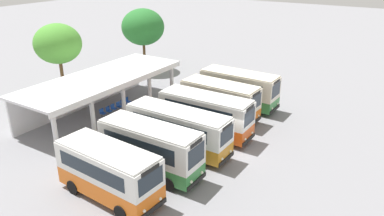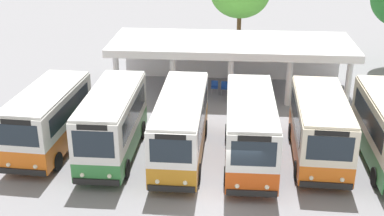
% 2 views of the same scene
% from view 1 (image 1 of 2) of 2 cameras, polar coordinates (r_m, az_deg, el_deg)
% --- Properties ---
extents(ground_plane, '(180.00, 180.00, 0.00)m').
position_cam_1_polar(ground_plane, '(27.53, 6.47, -6.19)').
color(ground_plane, gray).
extents(city_bus_nearest_orange, '(2.73, 6.68, 3.19)m').
position_cam_1_polar(city_bus_nearest_orange, '(21.94, -12.63, -9.35)').
color(city_bus_nearest_orange, black).
rests_on(city_bus_nearest_orange, ground).
extents(city_bus_second_in_row, '(2.31, 6.99, 3.34)m').
position_cam_1_polar(city_bus_second_in_row, '(23.79, -6.38, -6.03)').
color(city_bus_second_in_row, black).
rests_on(city_bus_second_in_row, ground).
extents(city_bus_middle_cream, '(2.31, 7.85, 3.18)m').
position_cam_1_polar(city_bus_middle_cream, '(26.27, -2.12, -3.20)').
color(city_bus_middle_cream, black).
rests_on(city_bus_middle_cream, ground).
extents(city_bus_fourth_amber, '(2.40, 7.44, 3.27)m').
position_cam_1_polar(city_bus_fourth_amber, '(28.68, 2.11, -0.82)').
color(city_bus_fourth_amber, black).
rests_on(city_bus_fourth_amber, ground).
extents(city_bus_fifth_blue, '(2.64, 6.80, 3.20)m').
position_cam_1_polar(city_bus_fifth_blue, '(31.64, 4.32, 1.34)').
color(city_bus_fifth_blue, black).
rests_on(city_bus_fifth_blue, ground).
extents(city_bus_far_end_green, '(2.50, 7.22, 3.32)m').
position_cam_1_polar(city_bus_far_end_green, '(34.36, 7.23, 3.06)').
color(city_bus_far_end_green, black).
rests_on(city_bus_far_end_green, ground).
extents(terminal_canopy, '(15.52, 5.71, 3.40)m').
position_cam_1_polar(terminal_canopy, '(33.83, -14.23, 3.66)').
color(terminal_canopy, silver).
rests_on(terminal_canopy, ground).
extents(waiting_chair_end_by_column, '(0.44, 0.44, 0.86)m').
position_cam_1_polar(waiting_chair_end_by_column, '(33.00, -13.56, -0.67)').
color(waiting_chair_end_by_column, slate).
rests_on(waiting_chair_end_by_column, ground).
extents(waiting_chair_second_from_end, '(0.44, 0.44, 0.86)m').
position_cam_1_polar(waiting_chair_second_from_end, '(33.35, -12.67, -0.34)').
color(waiting_chair_second_from_end, slate).
rests_on(waiting_chair_second_from_end, ground).
extents(waiting_chair_middle_seat, '(0.44, 0.44, 0.86)m').
position_cam_1_polar(waiting_chair_middle_seat, '(33.80, -11.95, 0.03)').
color(waiting_chair_middle_seat, slate).
rests_on(waiting_chair_middle_seat, ground).
extents(waiting_chair_fourth_seat, '(0.44, 0.44, 0.86)m').
position_cam_1_polar(waiting_chair_fourth_seat, '(34.19, -11.15, 0.37)').
color(waiting_chair_fourth_seat, slate).
rests_on(waiting_chair_fourth_seat, ground).
extents(waiting_chair_fifth_seat, '(0.44, 0.44, 0.86)m').
position_cam_1_polar(waiting_chair_fifth_seat, '(34.68, -10.51, 0.73)').
color(waiting_chair_fifth_seat, slate).
rests_on(waiting_chair_fifth_seat, ground).
extents(waiting_chair_far_end_seat, '(0.44, 0.44, 0.86)m').
position_cam_1_polar(waiting_chair_far_end_seat, '(35.15, -9.88, 1.08)').
color(waiting_chair_far_end_seat, slate).
rests_on(waiting_chair_far_end_seat, ground).
extents(roadside_tree_behind_canopy, '(4.40, 4.40, 7.32)m').
position_cam_1_polar(roadside_tree_behind_canopy, '(37.40, -19.89, 9.24)').
color(roadside_tree_behind_canopy, brown).
rests_on(roadside_tree_behind_canopy, ground).
extents(roadside_tree_east_of_canopy, '(5.03, 5.03, 7.40)m').
position_cam_1_polar(roadside_tree_east_of_canopy, '(45.17, -7.53, 12.21)').
color(roadside_tree_east_of_canopy, brown).
rests_on(roadside_tree_east_of_canopy, ground).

